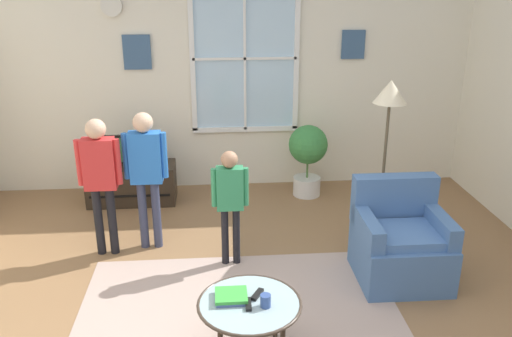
# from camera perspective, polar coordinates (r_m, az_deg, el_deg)

# --- Properties ---
(ground_plane) EXTENTS (6.47, 6.39, 0.02)m
(ground_plane) POSITION_cam_1_polar(r_m,az_deg,el_deg) (4.33, -1.21, -16.27)
(ground_plane) COLOR olive
(back_wall) EXTENTS (5.87, 0.17, 2.95)m
(back_wall) POSITION_cam_1_polar(r_m,az_deg,el_deg) (6.51, -2.88, 10.71)
(back_wall) COLOR silver
(back_wall) RESTS_ON ground_plane
(area_rug) EXTENTS (2.59, 1.95, 0.01)m
(area_rug) POSITION_cam_1_polar(r_m,az_deg,el_deg) (4.35, -1.76, -15.85)
(area_rug) COLOR tan
(area_rug) RESTS_ON ground_plane
(tv_stand) EXTENTS (1.02, 0.44, 0.46)m
(tv_stand) POSITION_cam_1_polar(r_m,az_deg,el_deg) (6.42, -13.24, -1.59)
(tv_stand) COLOR #2D2319
(tv_stand) RESTS_ON ground_plane
(television) EXTENTS (0.54, 0.08, 0.37)m
(television) POSITION_cam_1_polar(r_m,az_deg,el_deg) (6.28, -13.55, 2.00)
(television) COLOR #4C4C4C
(television) RESTS_ON tv_stand
(armchair) EXTENTS (0.76, 0.74, 0.87)m
(armchair) POSITION_cam_1_polar(r_m,az_deg,el_deg) (4.88, 15.28, -7.81)
(armchair) COLOR #476B9E
(armchair) RESTS_ON ground_plane
(coffee_table) EXTENTS (0.73, 0.73, 0.46)m
(coffee_table) POSITION_cam_1_polar(r_m,az_deg,el_deg) (3.74, -0.71, -14.65)
(coffee_table) COLOR #99B2B7
(coffee_table) RESTS_ON ground_plane
(book_stack) EXTENTS (0.22, 0.20, 0.04)m
(book_stack) POSITION_cam_1_polar(r_m,az_deg,el_deg) (3.75, -2.69, -13.62)
(book_stack) COLOR #4A609A
(book_stack) RESTS_ON coffee_table
(cup) EXTENTS (0.07, 0.07, 0.09)m
(cup) POSITION_cam_1_polar(r_m,az_deg,el_deg) (3.67, 1.04, -14.08)
(cup) COLOR #334C8C
(cup) RESTS_ON coffee_table
(remote_near_books) EXTENTS (0.10, 0.14, 0.02)m
(remote_near_books) POSITION_cam_1_polar(r_m,az_deg,el_deg) (3.79, 0.14, -13.42)
(remote_near_books) COLOR black
(remote_near_books) RESTS_ON coffee_table
(remote_near_cup) EXTENTS (0.04, 0.14, 0.02)m
(remote_near_cup) POSITION_cam_1_polar(r_m,az_deg,el_deg) (3.69, -0.83, -14.43)
(remote_near_cup) COLOR black
(remote_near_cup) RESTS_ON coffee_table
(person_green_shirt) EXTENTS (0.33, 0.15, 1.11)m
(person_green_shirt) POSITION_cam_1_polar(r_m,az_deg,el_deg) (4.76, -2.83, -2.87)
(person_green_shirt) COLOR black
(person_green_shirt) RESTS_ON ground_plane
(person_blue_shirt) EXTENTS (0.41, 0.19, 1.38)m
(person_blue_shirt) POSITION_cam_1_polar(r_m,az_deg,el_deg) (5.10, -11.78, 0.33)
(person_blue_shirt) COLOR #333851
(person_blue_shirt) RESTS_ON ground_plane
(person_red_shirt) EXTENTS (0.41, 0.18, 1.35)m
(person_red_shirt) POSITION_cam_1_polar(r_m,az_deg,el_deg) (5.08, -16.47, -0.35)
(person_red_shirt) COLOR black
(person_red_shirt) RESTS_ON ground_plane
(potted_plant_by_window) EXTENTS (0.47, 0.47, 0.88)m
(potted_plant_by_window) POSITION_cam_1_polar(r_m,az_deg,el_deg) (6.37, 5.62, 1.68)
(potted_plant_by_window) COLOR silver
(potted_plant_by_window) RESTS_ON ground_plane
(floor_lamp) EXTENTS (0.32, 0.32, 1.64)m
(floor_lamp) POSITION_cam_1_polar(r_m,az_deg,el_deg) (5.19, 14.16, 6.33)
(floor_lamp) COLOR black
(floor_lamp) RESTS_ON ground_plane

